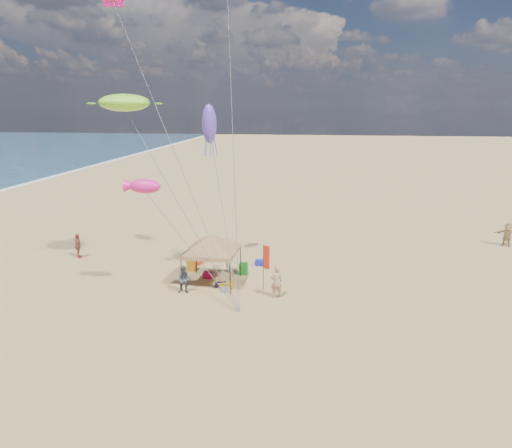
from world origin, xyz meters
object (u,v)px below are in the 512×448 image
Objects in this scene: person_far_a at (78,246)px; person_far_c at (507,235)px; cooler_blue at (259,263)px; cooler_red at (208,275)px; beach_cart at (226,284)px; chair_yellow at (192,265)px; chair_green at (243,269)px; person_near_b at (184,280)px; feather_flag at (266,260)px; canopy_tent at (211,236)px; person_near_c at (229,260)px; person_near_a at (276,282)px.

person_far_c is (30.12, 6.78, 0.03)m from person_far_a.
cooler_blue is 12.52m from person_far_a.
cooler_red is 0.60× the size of beach_cart.
chair_yellow is (-1.33, 1.15, 0.16)m from cooler_red.
cooler_blue is 4.41m from chair_yellow.
chair_yellow reaches higher than cooler_red.
person_near_b reaches higher than chair_green.
feather_flag is 3.84× the size of chair_green.
person_far_a is 0.96× the size of person_far_c.
chair_yellow is 3.64m from person_near_b.
person_far_a is at bearing 164.04° from feather_flag.
canopy_tent is 2.92m from person_near_b.
feather_flag is at bearing -1.54° from beach_cart.
feather_flag reaches higher than person_near_b.
cooler_red is at bearing -136.84° from cooler_blue.
cooler_red is at bearing 160.07° from feather_flag.
cooler_red is 2.26m from chair_green.
cooler_red is (-3.67, 1.33, -1.62)m from feather_flag.
canopy_tent is 3.58× the size of person_near_c.
canopy_tent reaches higher than cooler_red.
person_far_c is (21.77, 8.12, 0.54)m from chair_yellow.
chair_green is 3.36m from chair_yellow.
beach_cart is (0.89, -0.49, -2.70)m from canopy_tent.
beach_cart is at bearing -43.11° from cooler_red.
feather_flag reaches higher than person_near_c.
chair_yellow is 6.68m from person_near_a.
person_near_a is 1.15× the size of person_near_c.
chair_yellow is at bearing -160.22° from cooler_blue.
person_near_b is 0.94× the size of person_far_a.
canopy_tent reaches higher than person_near_a.
person_near_b is 1.02× the size of person_near_c.
canopy_tent is 3.47m from chair_green.
canopy_tent reaches higher than person_near_c.
person_far_c is at bearing -96.15° from person_far_a.
person_far_c reaches higher than chair_yellow.
cooler_blue is 0.30× the size of person_near_a.
canopy_tent is 3.50× the size of person_near_b.
person_far_a is (-11.71, 1.50, 0.51)m from chair_green.
cooler_blue is 0.77× the size of chair_green.
chair_green is at bearing 48.69° from canopy_tent.
chair_green is 0.78× the size of beach_cart.
person_far_c is at bearing 26.71° from canopy_tent.
beach_cart is (2.69, -2.41, -0.15)m from chair_yellow.
person_far_a is at bearing 172.71° from chair_green.
cooler_blue is at bearing 55.52° from canopy_tent.
feather_flag is at bearing 4.55° from person_near_b.
canopy_tent is 22.44m from person_far_c.
person_far_a is 30.87m from person_far_c.
cooler_red is 0.34× the size of person_near_c.
person_near_b is (-1.21, -1.64, -2.09)m from canopy_tent.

